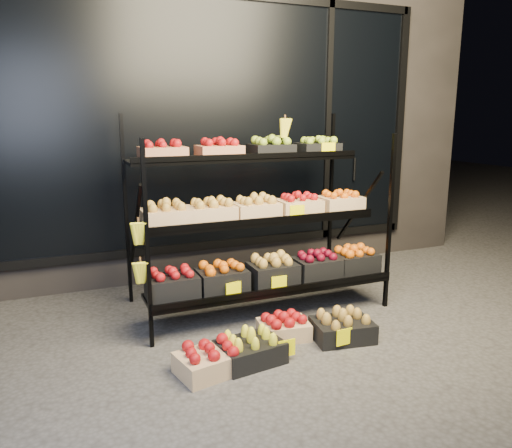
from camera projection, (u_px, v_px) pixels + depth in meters
name	position (u px, v px, depth m)	size (l,w,h in m)	color
ground	(289.00, 333.00, 3.85)	(24.00, 24.00, 0.00)	#514F4C
building	(193.00, 106.00, 5.81)	(6.00, 2.08, 3.50)	#2D2826
display_rack	(258.00, 219.00, 4.22)	(2.18, 1.02, 1.73)	black
tag_floor_a	(287.00, 354.00, 3.39)	(0.13, 0.01, 0.12)	#FFF200
tag_floor_b	(344.00, 342.00, 3.57)	(0.13, 0.01, 0.12)	#FFF200
floor_crate_left	(210.00, 359.00, 3.24)	(0.47, 0.38, 0.21)	#D9B17D
floor_crate_midleft	(250.00, 348.00, 3.39)	(0.47, 0.37, 0.21)	black
floor_crate_midright	(284.00, 326.00, 3.76)	(0.41, 0.32, 0.19)	#D9B17D
floor_crate_right	(342.00, 327.00, 3.73)	(0.48, 0.38, 0.21)	black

